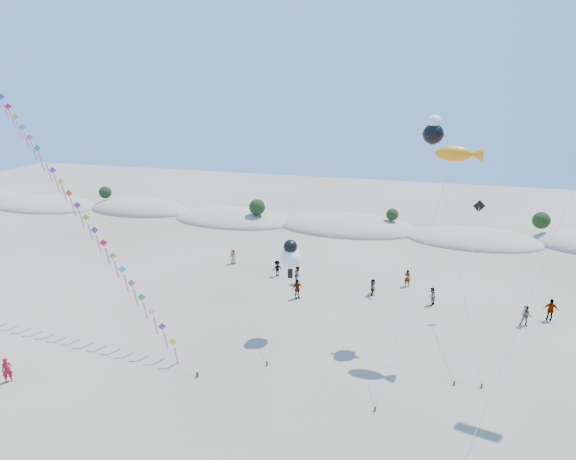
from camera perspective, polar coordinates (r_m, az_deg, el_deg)
The scene contains 8 objects.
dune_ridge at distance 65.10m, azimuth 7.79°, elevation 0.28°, with size 145.30×11.49×5.57m.
kite_train at distance 42.97m, azimuth -25.97°, elevation 6.06°, with size 28.65×12.56×23.02m.
fish_kite at distance 34.59m, azimuth 19.58°, elevation 8.46°, with size 5.43×10.03×14.74m.
cartoon_kite_low at distance 36.14m, azimuth 0.27°, elevation -3.10°, with size 1.57×5.91×7.58m.
cartoon_kite_high at distance 36.72m, azimuth 16.86°, elevation 11.05°, with size 5.27×8.47×16.59m.
dark_kite at distance 39.44m, azimuth 21.12°, elevation -1.91°, with size 2.13×11.96×9.72m.
flyer_foreground at distance 37.37m, azimuth -30.33°, elevation -14.14°, with size 0.63×0.41×1.73m, color #AC0D21.
beachgoers at distance 45.15m, azimuth 9.70°, elevation -6.55°, with size 30.91×7.37×1.89m.
Camera 1 is at (9.16, -16.69, 18.80)m, focal length 30.00 mm.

